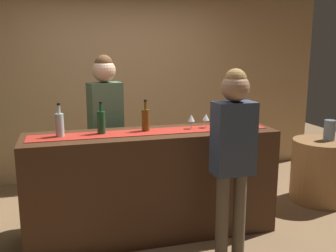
% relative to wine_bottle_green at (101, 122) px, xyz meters
% --- Properties ---
extents(ground_plane, '(10.00, 10.00, 0.00)m').
position_rel_wine_bottle_green_xyz_m(ground_plane, '(0.47, -0.04, -1.14)').
color(ground_plane, brown).
extents(back_wall, '(6.00, 0.12, 2.90)m').
position_rel_wine_bottle_green_xyz_m(back_wall, '(0.47, 1.86, 0.31)').
color(back_wall, tan).
rests_on(back_wall, ground).
extents(bar_counter, '(2.36, 0.60, 1.02)m').
position_rel_wine_bottle_green_xyz_m(bar_counter, '(0.47, -0.04, -0.63)').
color(bar_counter, '#3D2314').
rests_on(bar_counter, ground).
extents(counter_runner_cloth, '(2.24, 0.28, 0.01)m').
position_rel_wine_bottle_green_xyz_m(counter_runner_cloth, '(0.47, -0.04, -0.11)').
color(counter_runner_cloth, maroon).
rests_on(counter_runner_cloth, bar_counter).
extents(wine_bottle_green, '(0.07, 0.07, 0.30)m').
position_rel_wine_bottle_green_xyz_m(wine_bottle_green, '(0.00, 0.00, 0.00)').
color(wine_bottle_green, '#194723').
rests_on(wine_bottle_green, bar_counter).
extents(wine_bottle_amber, '(0.07, 0.07, 0.30)m').
position_rel_wine_bottle_green_xyz_m(wine_bottle_amber, '(0.41, 0.00, 0.00)').
color(wine_bottle_amber, brown).
rests_on(wine_bottle_amber, bar_counter).
extents(wine_bottle_clear, '(0.07, 0.07, 0.30)m').
position_rel_wine_bottle_green_xyz_m(wine_bottle_clear, '(-0.37, -0.02, 0.00)').
color(wine_bottle_clear, '#B2C6C1').
rests_on(wine_bottle_clear, bar_counter).
extents(wine_glass_near_customer, '(0.07, 0.07, 0.14)m').
position_rel_wine_bottle_green_xyz_m(wine_glass_near_customer, '(1.02, -0.01, -0.01)').
color(wine_glass_near_customer, silver).
rests_on(wine_glass_near_customer, bar_counter).
extents(wine_glass_mid_counter, '(0.07, 0.07, 0.14)m').
position_rel_wine_bottle_green_xyz_m(wine_glass_mid_counter, '(1.37, -0.10, -0.01)').
color(wine_glass_mid_counter, silver).
rests_on(wine_glass_mid_counter, bar_counter).
extents(wine_glass_far_end, '(0.07, 0.07, 0.14)m').
position_rel_wine_bottle_green_xyz_m(wine_glass_far_end, '(0.86, -0.02, -0.01)').
color(wine_glass_far_end, silver).
rests_on(wine_glass_far_end, bar_counter).
extents(bartender, '(0.38, 0.27, 1.73)m').
position_rel_wine_bottle_green_xyz_m(bartender, '(0.10, 0.54, -0.06)').
color(bartender, '#26262B').
rests_on(bartender, ground).
extents(customer_sipping, '(0.34, 0.23, 1.64)m').
position_rel_wine_bottle_green_xyz_m(customer_sipping, '(1.01, -0.66, -0.13)').
color(customer_sipping, brown).
rests_on(customer_sipping, ground).
extents(round_side_table, '(0.68, 0.68, 0.74)m').
position_rel_wine_bottle_green_xyz_m(round_side_table, '(2.58, 0.23, -0.77)').
color(round_side_table, olive).
rests_on(round_side_table, ground).
extents(vase_on_side_table, '(0.13, 0.13, 0.24)m').
position_rel_wine_bottle_green_xyz_m(vase_on_side_table, '(2.66, 0.22, -0.28)').
color(vase_on_side_table, slate).
rests_on(vase_on_side_table, round_side_table).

